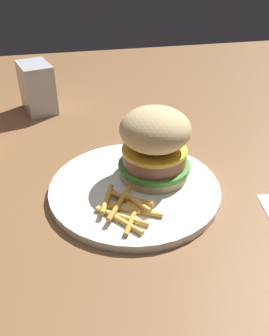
{
  "coord_description": "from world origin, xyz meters",
  "views": [
    {
      "loc": [
        -0.08,
        -0.43,
        0.32
      ],
      "look_at": [
        0.01,
        -0.01,
        0.04
      ],
      "focal_mm": 37.91,
      "sensor_mm": 36.0,
      "label": 1
    }
  ],
  "objects_px": {
    "sandwich": "(155,143)",
    "fries_pile": "(124,208)",
    "napkin_dispenser": "(37,88)",
    "plate": "(134,188)"
  },
  "relations": [
    {
      "from": "fries_pile",
      "to": "napkin_dispenser",
      "type": "bearing_deg",
      "value": 105.55
    },
    {
      "from": "sandwich",
      "to": "napkin_dispenser",
      "type": "xyz_separation_m",
      "value": [
        -0.17,
        0.32,
        -0.02
      ]
    },
    {
      "from": "napkin_dispenser",
      "to": "fries_pile",
      "type": "bearing_deg",
      "value": -179.32
    },
    {
      "from": "plate",
      "to": "fries_pile",
      "type": "bearing_deg",
      "value": -115.38
    },
    {
      "from": "sandwich",
      "to": "napkin_dispenser",
      "type": "relative_size",
      "value": 1.06
    },
    {
      "from": "fries_pile",
      "to": "napkin_dispenser",
      "type": "xyz_separation_m",
      "value": [
        -0.11,
        0.4,
        0.03
      ]
    },
    {
      "from": "fries_pile",
      "to": "napkin_dispenser",
      "type": "height_order",
      "value": "napkin_dispenser"
    },
    {
      "from": "plate",
      "to": "napkin_dispenser",
      "type": "distance_m",
      "value": 0.37
    },
    {
      "from": "plate",
      "to": "fries_pile",
      "type": "height_order",
      "value": "fries_pile"
    },
    {
      "from": "sandwich",
      "to": "fries_pile",
      "type": "bearing_deg",
      "value": -128.8
    }
  ]
}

